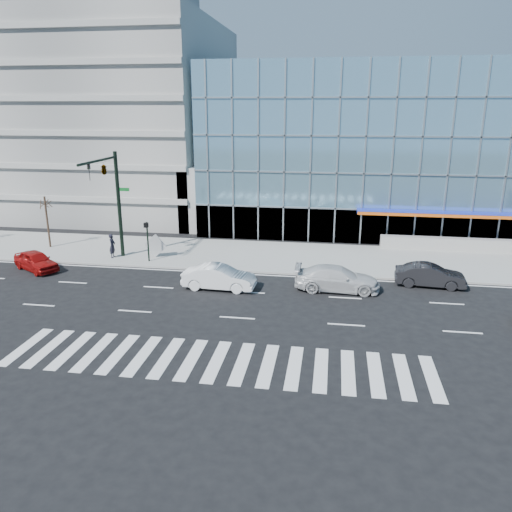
{
  "coord_description": "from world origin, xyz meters",
  "views": [
    {
      "loc": [
        5.01,
        -29.16,
        11.32
      ],
      "look_at": [
        -0.03,
        3.0,
        1.52
      ],
      "focal_mm": 35.0,
      "sensor_mm": 36.0,
      "label": 1
    }
  ],
  "objects_px": {
    "ped_signal_post": "(147,235)",
    "pedestrian": "(112,246)",
    "white_sedan": "(219,277)",
    "dark_sedan": "(430,275)",
    "tilted_panel": "(155,246)",
    "street_tree_near": "(45,204)",
    "white_suv": "(337,279)",
    "traffic_signal": "(109,181)",
    "red_sedan": "(36,261)"
  },
  "relations": [
    {
      "from": "dark_sedan",
      "to": "pedestrian",
      "type": "bearing_deg",
      "value": 88.51
    },
    {
      "from": "traffic_signal",
      "to": "street_tree_near",
      "type": "bearing_deg",
      "value": 157.29
    },
    {
      "from": "traffic_signal",
      "to": "pedestrian",
      "type": "bearing_deg",
      "value": 122.23
    },
    {
      "from": "white_suv",
      "to": "red_sedan",
      "type": "relative_size",
      "value": 1.31
    },
    {
      "from": "ped_signal_post",
      "to": "pedestrian",
      "type": "distance_m",
      "value": 3.3
    },
    {
      "from": "street_tree_near",
      "to": "tilted_panel",
      "type": "height_order",
      "value": "street_tree_near"
    },
    {
      "from": "white_suv",
      "to": "pedestrian",
      "type": "bearing_deg",
      "value": 76.28
    },
    {
      "from": "ped_signal_post",
      "to": "white_suv",
      "type": "height_order",
      "value": "ped_signal_post"
    },
    {
      "from": "traffic_signal",
      "to": "white_suv",
      "type": "height_order",
      "value": "traffic_signal"
    },
    {
      "from": "white_sedan",
      "to": "ped_signal_post",
      "type": "bearing_deg",
      "value": 57.16
    },
    {
      "from": "pedestrian",
      "to": "street_tree_near",
      "type": "bearing_deg",
      "value": 68.28
    },
    {
      "from": "traffic_signal",
      "to": "red_sedan",
      "type": "distance_m",
      "value": 7.73
    },
    {
      "from": "white_sedan",
      "to": "dark_sedan",
      "type": "distance_m",
      "value": 13.75
    },
    {
      "from": "traffic_signal",
      "to": "ped_signal_post",
      "type": "xyz_separation_m",
      "value": [
        2.5,
        0.37,
        -4.02
      ]
    },
    {
      "from": "red_sedan",
      "to": "tilted_panel",
      "type": "height_order",
      "value": "tilted_panel"
    },
    {
      "from": "white_suv",
      "to": "pedestrian",
      "type": "xyz_separation_m",
      "value": [
        -17.05,
        4.17,
        0.29
      ]
    },
    {
      "from": "white_suv",
      "to": "white_sedan",
      "type": "distance_m",
      "value": 7.56
    },
    {
      "from": "white_suv",
      "to": "red_sedan",
      "type": "distance_m",
      "value": 21.35
    },
    {
      "from": "street_tree_near",
      "to": "dark_sedan",
      "type": "distance_m",
      "value": 29.97
    },
    {
      "from": "white_sedan",
      "to": "tilted_panel",
      "type": "relative_size",
      "value": 3.61
    },
    {
      "from": "white_sedan",
      "to": "pedestrian",
      "type": "xyz_separation_m",
      "value": [
        -9.54,
        5.08,
        0.3
      ]
    },
    {
      "from": "dark_sedan",
      "to": "tilted_panel",
      "type": "relative_size",
      "value": 3.42
    },
    {
      "from": "street_tree_near",
      "to": "white_suv",
      "type": "distance_m",
      "value": 24.46
    },
    {
      "from": "white_suv",
      "to": "dark_sedan",
      "type": "height_order",
      "value": "white_suv"
    },
    {
      "from": "ped_signal_post",
      "to": "tilted_panel",
      "type": "relative_size",
      "value": 2.31
    },
    {
      "from": "white_suv",
      "to": "dark_sedan",
      "type": "distance_m",
      "value": 6.23
    },
    {
      "from": "ped_signal_post",
      "to": "dark_sedan",
      "type": "relative_size",
      "value": 0.68
    },
    {
      "from": "red_sedan",
      "to": "pedestrian",
      "type": "height_order",
      "value": "pedestrian"
    },
    {
      "from": "white_sedan",
      "to": "dark_sedan",
      "type": "bearing_deg",
      "value": -76.92
    },
    {
      "from": "white_suv",
      "to": "tilted_panel",
      "type": "bearing_deg",
      "value": 71.07
    },
    {
      "from": "white_sedan",
      "to": "pedestrian",
      "type": "distance_m",
      "value": 10.81
    },
    {
      "from": "ped_signal_post",
      "to": "street_tree_near",
      "type": "distance_m",
      "value": 9.97
    },
    {
      "from": "red_sedan",
      "to": "tilted_panel",
      "type": "bearing_deg",
      "value": -31.48
    },
    {
      "from": "white_suv",
      "to": "white_sedan",
      "type": "height_order",
      "value": "white_suv"
    },
    {
      "from": "street_tree_near",
      "to": "white_sedan",
      "type": "relative_size",
      "value": 0.9
    },
    {
      "from": "traffic_signal",
      "to": "ped_signal_post",
      "type": "relative_size",
      "value": 2.67
    },
    {
      "from": "white_suv",
      "to": "pedestrian",
      "type": "distance_m",
      "value": 17.55
    },
    {
      "from": "white_sedan",
      "to": "tilted_panel",
      "type": "bearing_deg",
      "value": 50.32
    },
    {
      "from": "traffic_signal",
      "to": "white_sedan",
      "type": "distance_m",
      "value": 11.26
    },
    {
      "from": "white_suv",
      "to": "tilted_panel",
      "type": "distance_m",
      "value": 14.6
    },
    {
      "from": "red_sedan",
      "to": "ped_signal_post",
      "type": "bearing_deg",
      "value": -38.06
    },
    {
      "from": "traffic_signal",
      "to": "white_sedan",
      "type": "relative_size",
      "value": 1.7
    },
    {
      "from": "pedestrian",
      "to": "white_sedan",
      "type": "bearing_deg",
      "value": -122.35
    },
    {
      "from": "white_suv",
      "to": "white_sedan",
      "type": "relative_size",
      "value": 1.15
    },
    {
      "from": "pedestrian",
      "to": "ped_signal_post",
      "type": "bearing_deg",
      "value": -104.33
    },
    {
      "from": "street_tree_near",
      "to": "pedestrian",
      "type": "distance_m",
      "value": 7.26
    },
    {
      "from": "ped_signal_post",
      "to": "white_sedan",
      "type": "relative_size",
      "value": 0.64
    },
    {
      "from": "tilted_panel",
      "to": "pedestrian",
      "type": "bearing_deg",
      "value": -169.16
    },
    {
      "from": "ped_signal_post",
      "to": "white_suv",
      "type": "bearing_deg",
      "value": -14.56
    },
    {
      "from": "ped_signal_post",
      "to": "dark_sedan",
      "type": "height_order",
      "value": "ped_signal_post"
    }
  ]
}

